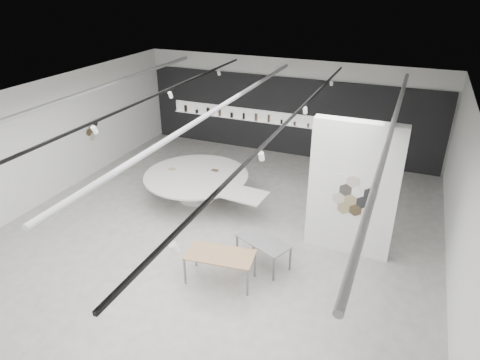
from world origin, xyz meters
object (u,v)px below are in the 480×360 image
at_px(partition_column, 353,190).
at_px(sample_table_stone, 263,243).
at_px(kitchen_counter, 361,157).
at_px(sample_table_wood, 220,256).
at_px(display_island, 198,183).

xyz_separation_m(partition_column, sample_table_stone, (-1.83, -1.45, -1.16)).
bearing_deg(kitchen_counter, partition_column, -92.85).
bearing_deg(sample_table_stone, partition_column, 38.40).
distance_m(sample_table_wood, kitchen_counter, 8.24).
relative_size(partition_column, sample_table_stone, 2.37).
relative_size(display_island, sample_table_stone, 2.91).
xyz_separation_m(sample_table_wood, kitchen_counter, (2.12, 7.96, -0.23)).
height_order(partition_column, sample_table_stone, partition_column).
relative_size(partition_column, kitchen_counter, 2.09).
xyz_separation_m(sample_table_stone, kitchen_counter, (1.39, 6.97, -0.17)).
bearing_deg(partition_column, display_island, 168.28).
relative_size(display_island, sample_table_wood, 2.61).
relative_size(sample_table_wood, sample_table_stone, 1.12).
distance_m(display_island, sample_table_stone, 4.00).
bearing_deg(sample_table_wood, display_island, 124.69).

